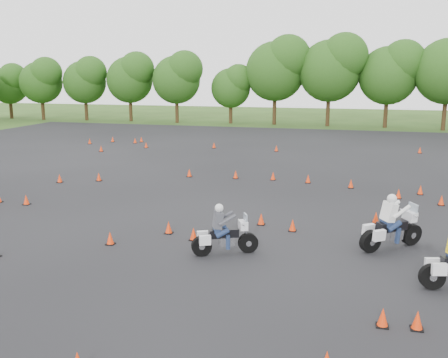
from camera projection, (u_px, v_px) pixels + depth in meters
ground at (198, 230)px, 19.55m from camera, size 140.00×140.00×0.00m
asphalt_pad at (234, 194)px, 25.23m from camera, size 62.00×62.00×0.00m
treeline at (354, 85)px, 50.95m from camera, size 86.64×32.63×11.08m
traffic_cones at (223, 191)px, 24.97m from camera, size 33.04×32.70×0.45m
rider_grey at (225, 229)px, 16.72m from camera, size 2.37×1.65×1.77m
rider_white at (392, 221)px, 17.24m from camera, size 2.53×2.26×2.01m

